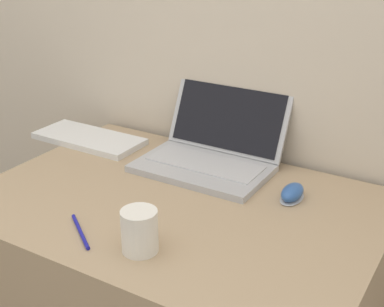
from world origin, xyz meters
TOP-DOWN VIEW (x-y plane):
  - laptop at (-0.03, 0.62)m, footprint 0.39×0.33m
  - drink_cup at (0.06, 0.13)m, footprint 0.08×0.08m
  - computer_mouse at (0.26, 0.53)m, footprint 0.06×0.10m
  - external_keyboard at (-0.47, 0.57)m, footprint 0.37×0.16m
  - pen at (-0.11, 0.12)m, footprint 0.13×0.10m

SIDE VIEW (x-z plane):
  - pen at x=-0.11m, z-range 0.74..0.75m
  - external_keyboard at x=-0.47m, z-range 0.74..0.76m
  - computer_mouse at x=0.26m, z-range 0.73..0.77m
  - laptop at x=-0.03m, z-range 0.68..0.89m
  - drink_cup at x=0.06m, z-range 0.74..0.84m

